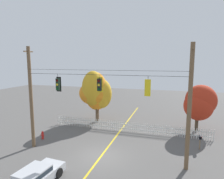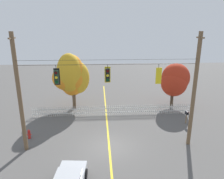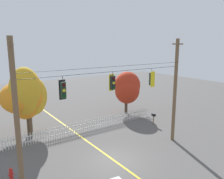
% 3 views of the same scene
% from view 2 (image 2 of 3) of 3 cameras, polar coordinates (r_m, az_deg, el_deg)
% --- Properties ---
extents(ground, '(80.00, 80.00, 0.00)m').
position_cam_2_polar(ground, '(17.56, -0.79, -15.27)').
color(ground, '#565451').
extents(lane_centerline_stripe, '(0.16, 36.00, 0.01)m').
position_cam_2_polar(lane_centerline_stripe, '(17.56, -0.79, -15.26)').
color(lane_centerline_stripe, gold).
rests_on(lane_centerline_stripe, ground).
extents(signal_support_span, '(13.43, 1.10, 9.02)m').
position_cam_2_polar(signal_support_span, '(15.63, -0.85, -0.86)').
color(signal_support_span, brown).
rests_on(signal_support_span, ground).
extents(traffic_signal_northbound_primary, '(0.43, 0.38, 1.49)m').
position_cam_2_polar(traffic_signal_northbound_primary, '(15.60, -14.89, 3.34)').
color(traffic_signal_northbound_primary, black).
extents(traffic_signal_eastbound_side, '(0.43, 0.38, 1.37)m').
position_cam_2_polar(traffic_signal_eastbound_side, '(15.28, -1.21, 3.99)').
color(traffic_signal_eastbound_side, black).
extents(traffic_signal_southbound_primary, '(0.43, 0.38, 1.47)m').
position_cam_2_polar(traffic_signal_southbound_primary, '(15.88, 12.50, 3.80)').
color(traffic_signal_southbound_primary, black).
extents(white_picket_fence, '(17.47, 0.06, 1.13)m').
position_cam_2_polar(white_picket_fence, '(22.91, 0.36, -5.71)').
color(white_picket_fence, silver).
rests_on(white_picket_fence, ground).
extents(autumn_maple_near_fence, '(3.97, 3.91, 6.39)m').
position_cam_2_polar(autumn_maple_near_fence, '(24.63, -11.16, 3.49)').
color(autumn_maple_near_fence, brown).
rests_on(autumn_maple_near_fence, ground).
extents(autumn_maple_mid, '(3.59, 3.21, 6.58)m').
position_cam_2_polar(autumn_maple_mid, '(24.18, -10.59, 3.89)').
color(autumn_maple_mid, brown).
rests_on(autumn_maple_mid, ground).
extents(autumn_oak_far_east, '(3.49, 3.29, 5.19)m').
position_cam_2_polar(autumn_oak_far_east, '(26.19, 16.81, 2.49)').
color(autumn_oak_far_east, '#473828').
rests_on(autumn_oak_far_east, ground).
extents(fire_hydrant, '(0.38, 0.22, 0.83)m').
position_cam_2_polar(fire_hydrant, '(19.81, -21.69, -11.25)').
color(fire_hydrant, red).
rests_on(fire_hydrant, ground).
extents(roadside_mailbox, '(0.25, 0.44, 1.29)m').
position_cam_2_polar(roadside_mailbox, '(22.14, 19.73, -6.22)').
color(roadside_mailbox, brown).
rests_on(roadside_mailbox, ground).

